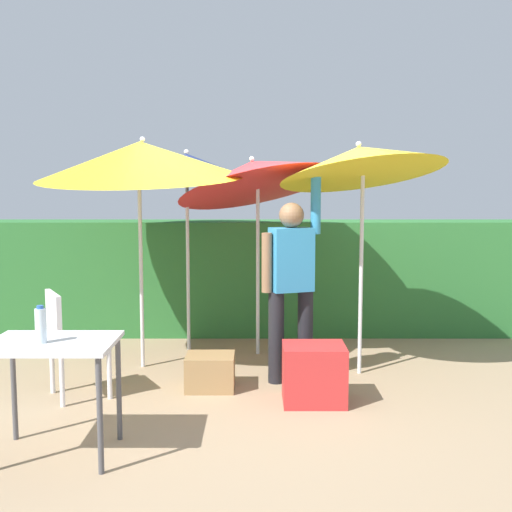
% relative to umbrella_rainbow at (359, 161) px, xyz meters
% --- Properties ---
extents(ground_plane, '(24.00, 24.00, 0.00)m').
position_rel_umbrella_rainbow_xyz_m(ground_plane, '(-0.93, -0.24, -1.96)').
color(ground_plane, '#9E8466').
extents(hedge_row, '(8.00, 0.70, 1.34)m').
position_rel_umbrella_rainbow_xyz_m(hedge_row, '(-0.93, 1.69, -1.30)').
color(hedge_row, '#2D7033').
rests_on(hedge_row, ground_plane).
extents(umbrella_rainbow, '(1.55, 1.52, 2.32)m').
position_rel_umbrella_rainbow_xyz_m(umbrella_rainbow, '(0.00, 0.00, 0.00)').
color(umbrella_rainbow, silver).
rests_on(umbrella_rainbow, ground_plane).
extents(umbrella_orange, '(1.72, 1.65, 2.33)m').
position_rel_umbrella_rainbow_xyz_m(umbrella_orange, '(-0.96, 0.67, -0.11)').
color(umbrella_orange, silver).
rests_on(umbrella_orange, ground_plane).
extents(umbrella_yellow, '(1.95, 1.97, 2.28)m').
position_rel_umbrella_rainbow_xyz_m(umbrella_yellow, '(-2.02, 0.22, 0.02)').
color(umbrella_yellow, silver).
rests_on(umbrella_yellow, ground_plane).
extents(umbrella_navy, '(1.52, 1.52, 2.12)m').
position_rel_umbrella_rainbow_xyz_m(umbrella_navy, '(-1.67, 0.86, -0.02)').
color(umbrella_navy, silver).
rests_on(umbrella_navy, ground_plane).
extents(person_vendor, '(0.55, 0.32, 1.88)m').
position_rel_umbrella_rainbow_xyz_m(person_vendor, '(-0.63, -0.21, -1.03)').
color(person_vendor, black).
rests_on(person_vendor, ground_plane).
extents(chair_plastic, '(0.60, 0.60, 0.89)m').
position_rel_umbrella_rainbow_xyz_m(chair_plastic, '(-2.47, -0.66, -1.45)').
color(chair_plastic, silver).
rests_on(chair_plastic, ground_plane).
extents(cooler_box, '(0.50, 0.41, 0.47)m').
position_rel_umbrella_rainbow_xyz_m(cooler_box, '(-0.48, -0.78, -1.73)').
color(cooler_box, red).
rests_on(cooler_box, ground_plane).
extents(crate_cardboard, '(0.42, 0.36, 0.30)m').
position_rel_umbrella_rainbow_xyz_m(crate_cardboard, '(-1.34, -0.44, -1.82)').
color(crate_cardboard, '#9E7A4C').
rests_on(crate_cardboard, ground_plane).
extents(folding_table, '(0.80, 0.60, 0.76)m').
position_rel_umbrella_rainbow_xyz_m(folding_table, '(-2.25, -1.78, -1.30)').
color(folding_table, '#4C4C51').
rests_on(folding_table, ground_plane).
extents(bottle_water, '(0.07, 0.07, 0.24)m').
position_rel_umbrella_rainbow_xyz_m(bottle_water, '(-2.29, -1.83, -1.09)').
color(bottle_water, silver).
rests_on(bottle_water, folding_table).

